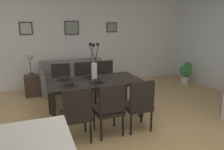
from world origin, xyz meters
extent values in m
plane|color=tan|center=(0.00, 0.00, 0.00)|extent=(9.00, 9.00, 0.00)
cube|color=silver|center=(0.00, 3.25, 1.30)|extent=(9.00, 0.10, 2.60)
cube|color=black|center=(-0.05, 0.91, 0.71)|extent=(1.80, 0.92, 0.05)
cube|color=black|center=(0.79, 1.31, 0.34)|extent=(0.07, 0.07, 0.69)
cube|color=black|center=(-0.89, 1.31, 0.34)|extent=(0.07, 0.07, 0.69)
cube|color=black|center=(0.79, 0.52, 0.34)|extent=(0.07, 0.07, 0.69)
cube|color=black|center=(-0.89, 0.52, 0.34)|extent=(0.07, 0.07, 0.69)
cube|color=black|center=(-0.58, 0.13, 0.42)|extent=(0.44, 0.44, 0.08)
cube|color=black|center=(-0.58, -0.06, 0.68)|extent=(0.42, 0.06, 0.48)
cylinder|color=black|center=(-0.39, 0.32, 0.19)|extent=(0.04, 0.04, 0.38)
cylinder|color=black|center=(-0.77, 0.32, 0.19)|extent=(0.04, 0.04, 0.38)
cylinder|color=black|center=(-0.39, -0.06, 0.19)|extent=(0.04, 0.04, 0.38)
cylinder|color=black|center=(-0.77, -0.06, 0.19)|extent=(0.04, 0.04, 0.38)
cube|color=black|center=(-0.58, 1.71, 0.42)|extent=(0.46, 0.46, 0.08)
cube|color=black|center=(-0.57, 1.90, 0.68)|extent=(0.42, 0.08, 0.48)
cylinder|color=black|center=(-0.78, 1.53, 0.19)|extent=(0.04, 0.04, 0.38)
cylinder|color=black|center=(-0.40, 1.51, 0.19)|extent=(0.04, 0.04, 0.38)
cylinder|color=black|center=(-0.76, 1.91, 0.19)|extent=(0.04, 0.04, 0.38)
cylinder|color=black|center=(-0.38, 1.89, 0.19)|extent=(0.04, 0.04, 0.38)
cube|color=black|center=(-0.04, 0.13, 0.42)|extent=(0.45, 0.45, 0.08)
cube|color=black|center=(-0.03, -0.06, 0.68)|extent=(0.42, 0.07, 0.48)
cylinder|color=black|center=(0.15, 0.33, 0.19)|extent=(0.04, 0.04, 0.38)
cylinder|color=black|center=(-0.23, 0.32, 0.19)|extent=(0.04, 0.04, 0.38)
cylinder|color=black|center=(0.16, -0.05, 0.19)|extent=(0.04, 0.04, 0.38)
cylinder|color=black|center=(-0.22, -0.06, 0.19)|extent=(0.04, 0.04, 0.38)
cube|color=black|center=(-0.05, 1.70, 0.42)|extent=(0.46, 0.46, 0.08)
cube|color=black|center=(-0.04, 1.89, 0.68)|extent=(0.42, 0.08, 0.48)
cylinder|color=black|center=(-0.25, 1.51, 0.19)|extent=(0.04, 0.04, 0.38)
cylinder|color=black|center=(0.13, 1.50, 0.19)|extent=(0.04, 0.04, 0.38)
cylinder|color=black|center=(-0.23, 1.89, 0.19)|extent=(0.04, 0.04, 0.38)
cylinder|color=black|center=(0.15, 1.88, 0.19)|extent=(0.04, 0.04, 0.38)
cube|color=black|center=(0.50, 0.13, 0.42)|extent=(0.46, 0.46, 0.08)
cube|color=black|center=(0.49, -0.06, 0.68)|extent=(0.42, 0.08, 0.48)
cylinder|color=black|center=(0.70, 0.31, 0.19)|extent=(0.04, 0.04, 0.38)
cylinder|color=black|center=(0.32, 0.33, 0.19)|extent=(0.04, 0.04, 0.38)
cylinder|color=black|center=(0.68, -0.07, 0.19)|extent=(0.04, 0.04, 0.38)
cylinder|color=black|center=(0.30, -0.05, 0.19)|extent=(0.04, 0.04, 0.38)
cube|color=black|center=(0.51, 1.72, 0.42)|extent=(0.47, 0.47, 0.08)
cube|color=black|center=(0.50, 1.90, 0.68)|extent=(0.42, 0.09, 0.48)
cylinder|color=black|center=(0.33, 1.51, 0.19)|extent=(0.04, 0.04, 0.38)
cylinder|color=black|center=(0.71, 1.54, 0.19)|extent=(0.04, 0.04, 0.38)
cylinder|color=black|center=(0.31, 1.89, 0.19)|extent=(0.04, 0.04, 0.38)
cylinder|color=black|center=(0.69, 1.92, 0.19)|extent=(0.04, 0.04, 0.38)
cylinder|color=silver|center=(-0.05, 0.91, 0.91)|extent=(0.11, 0.11, 0.34)
cylinder|color=black|center=(0.01, 0.93, 1.24)|extent=(0.05, 0.12, 0.37)
sphere|color=black|center=(0.04, 0.94, 1.44)|extent=(0.07, 0.07, 0.07)
cylinder|color=black|center=(-0.08, 0.97, 1.24)|extent=(0.08, 0.05, 0.38)
sphere|color=black|center=(-0.09, 0.99, 1.44)|extent=(0.07, 0.07, 0.07)
cylinder|color=black|center=(-0.06, 0.86, 1.24)|extent=(0.15, 0.06, 0.36)
sphere|color=black|center=(-0.07, 0.83, 1.44)|extent=(0.07, 0.07, 0.07)
cylinder|color=black|center=(-0.59, 0.71, 0.74)|extent=(0.32, 0.32, 0.01)
cylinder|color=black|center=(-0.59, 0.71, 0.78)|extent=(0.17, 0.17, 0.06)
cylinder|color=black|center=(-0.59, 0.71, 0.79)|extent=(0.13, 0.13, 0.04)
cylinder|color=black|center=(-0.59, 1.12, 0.74)|extent=(0.32, 0.32, 0.01)
cylinder|color=black|center=(-0.59, 1.12, 0.78)|extent=(0.17, 0.17, 0.06)
cylinder|color=black|center=(-0.59, 1.12, 0.79)|extent=(0.13, 0.13, 0.04)
cylinder|color=black|center=(-0.05, 0.71, 0.74)|extent=(0.32, 0.32, 0.01)
cylinder|color=black|center=(-0.05, 0.71, 0.78)|extent=(0.17, 0.17, 0.06)
cylinder|color=black|center=(-0.05, 0.71, 0.79)|extent=(0.13, 0.13, 0.04)
cylinder|color=black|center=(-0.05, 1.12, 0.74)|extent=(0.32, 0.32, 0.01)
cylinder|color=black|center=(-0.05, 1.12, 0.78)|extent=(0.17, 0.17, 0.06)
cylinder|color=black|center=(-0.05, 1.12, 0.79)|extent=(0.13, 0.13, 0.04)
cube|color=gray|center=(-0.13, 2.65, 0.21)|extent=(1.76, 0.84, 0.42)
cube|color=gray|center=(-0.13, 2.99, 0.61)|extent=(1.76, 0.16, 0.38)
cube|color=gray|center=(0.70, 2.65, 0.52)|extent=(0.10, 0.84, 0.20)
cube|color=gray|center=(-0.96, 2.65, 0.52)|extent=(0.10, 0.84, 0.20)
cube|color=#3D2D23|center=(-1.22, 2.63, 0.26)|extent=(0.36, 0.36, 0.52)
cylinder|color=#4C4C51|center=(-1.22, 2.63, 0.56)|extent=(0.12, 0.12, 0.08)
cylinder|color=#4C4C51|center=(-1.22, 2.63, 0.74)|extent=(0.02, 0.02, 0.30)
cone|color=beige|center=(-1.22, 2.63, 0.94)|extent=(0.22, 0.22, 0.18)
cube|color=black|center=(-1.25, 3.18, 1.67)|extent=(0.32, 0.02, 0.34)
cube|color=#B2B2AD|center=(-1.25, 3.17, 1.67)|extent=(0.27, 0.01, 0.29)
cube|color=black|center=(-0.05, 3.18, 1.67)|extent=(0.40, 0.02, 0.38)
cube|color=gray|center=(-0.05, 3.17, 1.67)|extent=(0.35, 0.01, 0.33)
cube|color=black|center=(1.16, 3.18, 1.67)|extent=(0.33, 0.02, 0.29)
cube|color=gray|center=(1.16, 3.17, 1.67)|extent=(0.28, 0.01, 0.24)
cylinder|color=silver|center=(3.15, 2.15, 0.11)|extent=(0.24, 0.24, 0.22)
sphere|color=#387A42|center=(3.15, 2.15, 0.40)|extent=(0.36, 0.36, 0.36)
sphere|color=#387A42|center=(3.20, 2.12, 0.56)|extent=(0.22, 0.22, 0.22)
camera|label=1|loc=(-1.15, -3.04, 1.89)|focal=34.68mm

